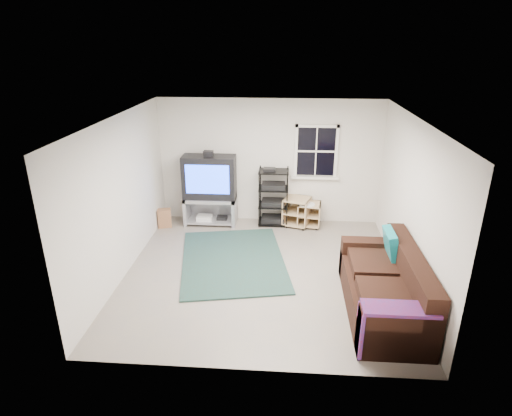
# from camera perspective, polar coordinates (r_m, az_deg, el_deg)

# --- Properties ---
(room) EXTENTS (4.60, 4.62, 4.60)m
(room) POSITION_cam_1_polar(r_m,az_deg,el_deg) (8.90, 7.99, 7.03)
(room) COLOR gray
(room) RESTS_ON ground
(tv_unit) EXTENTS (1.08, 0.54, 1.59)m
(tv_unit) POSITION_cam_1_polar(r_m,az_deg,el_deg) (8.94, -6.19, 3.15)
(tv_unit) COLOR #A1A1A9
(tv_unit) RESTS_ON ground
(av_rack) EXTENTS (0.61, 0.45, 1.23)m
(av_rack) POSITION_cam_1_polar(r_m,az_deg,el_deg) (8.97, 2.32, 1.00)
(av_rack) COLOR black
(av_rack) RESTS_ON ground
(side_table_left) EXTENTS (0.64, 0.64, 0.60)m
(side_table_left) POSITION_cam_1_polar(r_m,az_deg,el_deg) (9.05, 5.55, -0.32)
(side_table_left) COLOR tan
(side_table_left) RESTS_ON ground
(side_table_right) EXTENTS (0.51, 0.51, 0.53)m
(side_table_right) POSITION_cam_1_polar(r_m,az_deg,el_deg) (9.04, 7.09, -0.59)
(side_table_right) COLOR tan
(side_table_right) RESTS_ON ground
(sofa) EXTENTS (0.98, 2.21, 1.01)m
(sofa) POSITION_cam_1_polar(r_m,az_deg,el_deg) (6.50, 16.96, -10.37)
(sofa) COLOR black
(sofa) RESTS_ON ground
(shag_rug) EXTENTS (2.21, 2.74, 0.03)m
(shag_rug) POSITION_cam_1_polar(r_m,az_deg,el_deg) (7.71, -3.07, -6.91)
(shag_rug) COLOR black
(shag_rug) RESTS_ON ground
(paper_bag) EXTENTS (0.31, 0.25, 0.39)m
(paper_bag) POSITION_cam_1_polar(r_m,az_deg,el_deg) (9.14, -12.10, -1.33)
(paper_bag) COLOR #A16D48
(paper_bag) RESTS_ON ground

